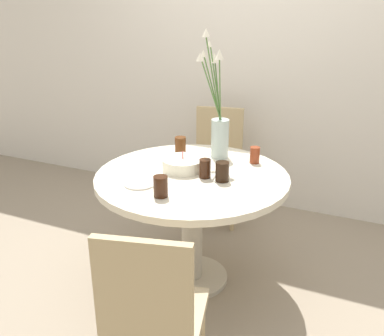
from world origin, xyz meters
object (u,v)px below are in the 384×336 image
(chair_left_flank, at_px, (217,158))
(flower_vase, at_px, (218,123))
(birthday_cake, at_px, (183,164))
(chair_near_front, at_px, (152,312))
(drink_glass_0, at_px, (255,155))
(drink_glass_3, at_px, (222,172))
(drink_glass_2, at_px, (180,146))
(drink_glass_4, at_px, (205,168))
(drink_glass_1, at_px, (161,186))
(side_plate, at_px, (140,183))

(chair_left_flank, distance_m, flower_vase, 0.77)
(chair_left_flank, xyz_separation_m, birthday_cake, (0.11, -0.88, 0.27))
(chair_near_front, distance_m, birthday_cake, 1.04)
(drink_glass_0, bearing_deg, drink_glass_3, -103.27)
(drink_glass_2, relative_size, drink_glass_4, 1.09)
(chair_left_flank, xyz_separation_m, drink_glass_2, (-0.03, -0.63, 0.29))
(drink_glass_0, relative_size, drink_glass_1, 0.93)
(birthday_cake, bearing_deg, drink_glass_2, 118.52)
(drink_glass_3, bearing_deg, drink_glass_4, 175.63)
(chair_near_front, height_order, drink_glass_3, chair_near_front)
(drink_glass_2, bearing_deg, chair_left_flank, 87.61)
(birthday_cake, distance_m, drink_glass_0, 0.47)
(drink_glass_0, bearing_deg, drink_glass_2, -174.62)
(chair_left_flank, xyz_separation_m, flower_vase, (0.22, -0.58, 0.46))
(drink_glass_2, xyz_separation_m, drink_glass_4, (0.30, -0.30, -0.00))
(chair_left_flank, distance_m, birthday_cake, 0.92)
(drink_glass_0, distance_m, drink_glass_2, 0.50)
(drink_glass_1, distance_m, drink_glass_4, 0.35)
(drink_glass_0, bearing_deg, birthday_cake, -140.56)
(drink_glass_0, bearing_deg, chair_left_flank, 128.91)
(drink_glass_3, bearing_deg, flower_vase, 114.49)
(drink_glass_0, distance_m, drink_glass_1, 0.75)
(birthday_cake, distance_m, drink_glass_2, 0.28)
(drink_glass_4, bearing_deg, flower_vase, 99.06)
(flower_vase, distance_m, drink_glass_2, 0.30)
(birthday_cake, bearing_deg, drink_glass_3, -12.89)
(drink_glass_0, height_order, drink_glass_3, drink_glass_3)
(drink_glass_1, height_order, drink_glass_3, drink_glass_3)
(chair_near_front, distance_m, drink_glass_0, 1.28)
(drink_glass_4, bearing_deg, drink_glass_3, -4.37)
(flower_vase, xyz_separation_m, drink_glass_3, (0.17, -0.36, -0.18))
(birthday_cake, xyz_separation_m, drink_glass_0, (0.36, 0.30, 0.02))
(flower_vase, xyz_separation_m, drink_glass_0, (0.25, -0.00, -0.18))
(chair_near_front, bearing_deg, drink_glass_4, -95.15)
(side_plate, xyz_separation_m, drink_glass_4, (0.29, 0.24, 0.05))
(drink_glass_1, relative_size, drink_glass_4, 1.02)
(side_plate, height_order, drink_glass_3, drink_glass_3)
(drink_glass_2, bearing_deg, flower_vase, 11.85)
(chair_near_front, height_order, side_plate, chair_near_front)
(side_plate, relative_size, drink_glass_2, 1.48)
(drink_glass_1, distance_m, drink_glass_3, 0.39)
(drink_glass_0, bearing_deg, chair_near_front, -92.47)
(drink_glass_3, bearing_deg, drink_glass_2, 142.75)
(chair_near_front, relative_size, drink_glass_4, 8.12)
(chair_left_flank, bearing_deg, side_plate, -102.42)
(birthday_cake, relative_size, side_plate, 1.40)
(birthday_cake, relative_size, drink_glass_4, 2.25)
(flower_vase, relative_size, drink_glass_0, 7.76)
(chair_near_front, distance_m, drink_glass_4, 0.95)
(side_plate, xyz_separation_m, drink_glass_3, (0.40, 0.23, 0.05))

